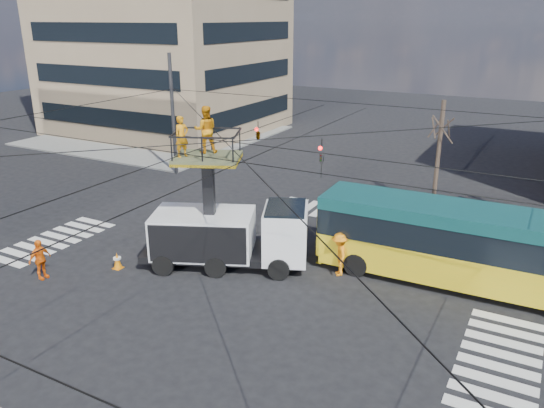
{
  "coord_description": "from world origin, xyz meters",
  "views": [
    {
      "loc": [
        10.36,
        -15.7,
        10.15
      ],
      "look_at": [
        0.6,
        2.43,
        2.86
      ],
      "focal_mm": 35.0,
      "sensor_mm": 36.0,
      "label": 1
    }
  ],
  "objects": [
    {
      "name": "ground",
      "position": [
        0.0,
        0.0,
        0.0
      ],
      "size": [
        120.0,
        120.0,
        0.0
      ],
      "primitive_type": "plane",
      "color": "black",
      "rests_on": "ground"
    },
    {
      "name": "worker_ground",
      "position": [
        -7.2,
        -2.98,
        0.85
      ],
      "size": [
        0.45,
        1.02,
        1.71
      ],
      "primitive_type": "imported",
      "rotation": [
        0.0,
        0.0,
        1.53
      ],
      "color": "orange",
      "rests_on": "ground"
    },
    {
      "name": "overhead_network",
      "position": [
        -0.07,
        0.4,
        4.29
      ],
      "size": [
        24.24,
        24.24,
        8.0
      ],
      "color": "#2D2D30",
      "rests_on": "ground"
    },
    {
      "name": "crosswalks",
      "position": [
        0.0,
        0.0,
        0.01
      ],
      "size": [
        22.4,
        22.4,
        0.02
      ],
      "primitive_type": null,
      "color": "silver",
      "rests_on": "ground"
    },
    {
      "name": "flagger",
      "position": [
        3.38,
        3.11,
        0.92
      ],
      "size": [
        1.21,
        1.37,
        1.84
      ],
      "primitive_type": "imported",
      "rotation": [
        0.0,
        0.0,
        -1.01
      ],
      "color": "orange",
      "rests_on": "ground"
    },
    {
      "name": "utility_truck",
      "position": [
        -1.11,
        1.76,
        2.14
      ],
      "size": [
        7.34,
        4.9,
        6.77
      ],
      "rotation": [
        0.0,
        0.0,
        0.41
      ],
      "color": "black",
      "rests_on": "ground"
    },
    {
      "name": "city_bus",
      "position": [
        8.08,
        4.64,
        1.72
      ],
      "size": [
        11.76,
        2.89,
        3.2
      ],
      "rotation": [
        0.0,
        0.0,
        0.02
      ],
      "color": "gold",
      "rests_on": "ground"
    },
    {
      "name": "traffic_cone",
      "position": [
        -5.13,
        -0.82,
        0.36
      ],
      "size": [
        0.36,
        0.36,
        0.73
      ],
      "primitive_type": "cone",
      "color": "orange",
      "rests_on": "ground"
    },
    {
      "name": "tree_a",
      "position": [
        5.0,
        13.5,
        4.63
      ],
      "size": [
        2.0,
        2.0,
        6.0
      ],
      "color": "#382B21",
      "rests_on": "ground"
    },
    {
      "name": "sidewalk_nw",
      "position": [
        -21.0,
        21.0,
        0.06
      ],
      "size": [
        18.0,
        18.0,
        0.12
      ],
      "primitive_type": "cube",
      "color": "slate",
      "rests_on": "ground"
    }
  ]
}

